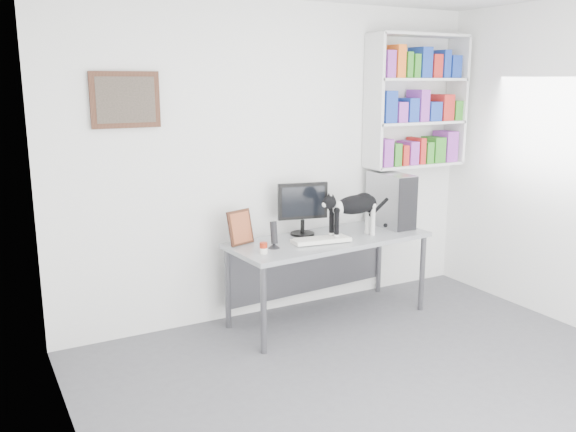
{
  "coord_description": "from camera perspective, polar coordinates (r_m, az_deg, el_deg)",
  "views": [
    {
      "loc": [
        -2.44,
        -2.69,
        2.05
      ],
      "look_at": [
        -0.15,
        1.53,
        0.97
      ],
      "focal_mm": 38.0,
      "sensor_mm": 36.0,
      "label": 1
    }
  ],
  "objects": [
    {
      "name": "desk",
      "position": [
        5.31,
        3.83,
        -5.85
      ],
      "size": [
        1.8,
        0.82,
        0.73
      ],
      "primitive_type": "cube",
      "rotation": [
        0.0,
        0.0,
        0.08
      ],
      "color": "gray",
      "rests_on": "room"
    },
    {
      "name": "bookshelf",
      "position": [
        5.95,
        11.96,
        10.47
      ],
      "size": [
        1.03,
        0.28,
        1.24
      ],
      "primitive_type": "cube",
      "color": "silver",
      "rests_on": "room"
    },
    {
      "name": "soup_can",
      "position": [
        4.71,
        -2.31,
        -3.02
      ],
      "size": [
        0.08,
        0.08,
        0.09
      ],
      "primitive_type": "cylinder",
      "rotation": [
        0.0,
        0.0,
        0.43
      ],
      "color": "#A8250E",
      "rests_on": "desk"
    },
    {
      "name": "keyboard",
      "position": [
        5.05,
        3.1,
        -2.26
      ],
      "size": [
        0.5,
        0.25,
        0.04
      ],
      "primitive_type": "cube",
      "rotation": [
        0.0,
        0.0,
        -0.14
      ],
      "color": "white",
      "rests_on": "desk"
    },
    {
      "name": "pc_tower",
      "position": [
        5.64,
        9.59,
        1.5
      ],
      "size": [
        0.22,
        0.49,
        0.49
      ],
      "primitive_type": "cube",
      "rotation": [
        0.0,
        0.0,
        -0.01
      ],
      "color": "#A3A3A7",
      "rests_on": "desk"
    },
    {
      "name": "cat",
      "position": [
        5.19,
        6.2,
        0.05
      ],
      "size": [
        0.63,
        0.2,
        0.38
      ],
      "primitive_type": null,
      "rotation": [
        0.0,
        0.0,
        0.05
      ],
      "color": "black",
      "rests_on": "desk"
    },
    {
      "name": "monitor",
      "position": [
        5.24,
        1.37,
        0.71
      ],
      "size": [
        0.47,
        0.3,
        0.47
      ],
      "primitive_type": "cube",
      "rotation": [
        0.0,
        0.0,
        -0.22
      ],
      "color": "black",
      "rests_on": "desk"
    },
    {
      "name": "leaning_print",
      "position": [
        4.97,
        -4.49,
        -1.0
      ],
      "size": [
        0.25,
        0.16,
        0.29
      ],
      "primitive_type": "cube",
      "rotation": [
        0.0,
        0.0,
        0.32
      ],
      "color": "#4D2B18",
      "rests_on": "desk"
    },
    {
      "name": "wall_art",
      "position": [
        4.8,
        -14.98,
        10.46
      ],
      "size": [
        0.52,
        0.04,
        0.42
      ],
      "primitive_type": "cube",
      "color": "#4D2B18",
      "rests_on": "room"
    },
    {
      "name": "room",
      "position": [
        3.69,
        13.51,
        1.41
      ],
      "size": [
        4.01,
        4.01,
        2.7
      ],
      "color": "#5A5A5F",
      "rests_on": "ground"
    },
    {
      "name": "speaker",
      "position": [
        4.85,
        -1.33,
        -1.73
      ],
      "size": [
        0.1,
        0.1,
        0.23
      ],
      "primitive_type": "cylinder",
      "rotation": [
        0.0,
        0.0,
        -0.04
      ],
      "color": "black",
      "rests_on": "desk"
    }
  ]
}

